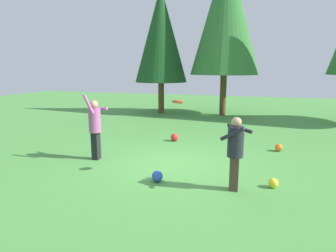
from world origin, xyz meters
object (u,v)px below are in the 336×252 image
at_px(ball_blue, 157,176).
at_px(ball_yellow, 273,183).
at_px(frisbee, 177,102).
at_px(ball_orange, 279,147).
at_px(person_thrower, 95,124).
at_px(tree_center, 226,12).
at_px(tree_left, 161,35).
at_px(person_catcher, 235,148).
at_px(ball_red, 174,137).

relative_size(ball_blue, ball_yellow, 1.17).
bearing_deg(frisbee, ball_orange, 49.39).
distance_m(person_thrower, tree_center, 10.39).
xyz_separation_m(ball_orange, tree_left, (-5.95, 6.51, 4.20)).
bearing_deg(tree_left, person_thrower, -84.59).
bearing_deg(ball_blue, person_thrower, 153.18).
height_order(person_catcher, ball_red, person_catcher).
xyz_separation_m(person_catcher, ball_yellow, (0.83, 0.36, -0.83)).
height_order(person_catcher, ball_blue, person_catcher).
bearing_deg(ball_yellow, tree_center, 102.35).
xyz_separation_m(person_catcher, tree_center, (-1.31, 10.15, 4.45)).
distance_m(person_thrower, frisbee, 2.76).
distance_m(person_thrower, person_catcher, 4.11).
relative_size(person_thrower, tree_left, 0.27).
distance_m(person_catcher, ball_yellow, 1.23).
bearing_deg(person_thrower, tree_left, 109.36).
distance_m(person_thrower, ball_red, 3.24).
bearing_deg(ball_yellow, frisbee, 177.26).
distance_m(person_thrower, ball_orange, 5.69).
distance_m(frisbee, ball_yellow, 2.80).
bearing_deg(tree_left, ball_yellow, -59.60).
height_order(tree_left, tree_center, tree_center).
distance_m(frisbee, ball_red, 3.82).
bearing_deg(person_catcher, ball_red, -39.70).
relative_size(person_catcher, tree_left, 0.23).
height_order(ball_red, ball_blue, ball_red).
xyz_separation_m(ball_red, tree_center, (1.03, 6.39, 5.25)).
bearing_deg(ball_red, ball_orange, -5.42).
xyz_separation_m(person_thrower, ball_red, (1.62, 2.66, -0.88)).
bearing_deg(frisbee, tree_left, 109.76).
bearing_deg(tree_left, person_catcher, -64.26).
bearing_deg(tree_center, person_thrower, -106.27).
bearing_deg(frisbee, ball_blue, -125.48).
height_order(frisbee, ball_orange, frisbee).
bearing_deg(tree_center, ball_orange, -69.81).
bearing_deg(ball_blue, person_catcher, 0.78).
height_order(ball_red, tree_center, tree_center).
distance_m(ball_orange, tree_left, 9.77).
xyz_separation_m(person_thrower, ball_blue, (2.22, -1.12, -0.89)).
distance_m(person_thrower, ball_blue, 2.65).
xyz_separation_m(ball_yellow, tree_center, (-2.15, 9.80, 5.28)).
relative_size(ball_yellow, tree_left, 0.03).
distance_m(person_thrower, tree_left, 9.48).
relative_size(frisbee, ball_yellow, 1.28).
height_order(person_catcher, ball_orange, person_catcher).
relative_size(ball_red, ball_blue, 1.06).
bearing_deg(ball_orange, ball_red, 174.58).
height_order(ball_red, ball_yellow, ball_red).
relative_size(person_thrower, ball_yellow, 8.50).
height_order(ball_blue, tree_center, tree_center).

